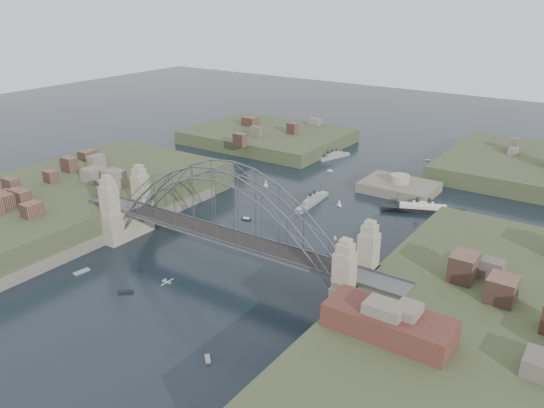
{
  "coord_description": "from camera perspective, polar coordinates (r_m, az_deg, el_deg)",
  "views": [
    {
      "loc": [
        70.68,
        -85.24,
        58.81
      ],
      "look_at": [
        0.0,
        18.0,
        10.0
      ],
      "focal_mm": 36.63,
      "sensor_mm": 36.0,
      "label": 1
    }
  ],
  "objects": [
    {
      "name": "ground",
      "position": [
        125.38,
        -4.68,
        -6.74
      ],
      "size": [
        500.0,
        500.0,
        0.0
      ],
      "primitive_type": "plane",
      "color": "black",
      "rests_on": "ground"
    },
    {
      "name": "small_boat_j",
      "position": [
        130.8,
        -18.98,
        -6.6
      ],
      "size": [
        1.67,
        3.74,
        0.45
      ],
      "color": "silver",
      "rests_on": "ground"
    },
    {
      "name": "shore_east",
      "position": [
        103.32,
        21.72,
        -13.8
      ],
      "size": [
        50.5,
        90.0,
        12.0
      ],
      "color": "#3A4527",
      "rests_on": "ground"
    },
    {
      "name": "aeroplane",
      "position": [
        105.7,
        -10.78,
        -7.85
      ],
      "size": [
        1.66,
        3.16,
        0.46
      ],
      "color": "#AEB0B5"
    },
    {
      "name": "small_boat_f",
      "position": [
        161.05,
        6.93,
        0.12
      ],
      "size": [
        1.73,
        1.38,
        2.38
      ],
      "color": "silver",
      "rests_on": "ground"
    },
    {
      "name": "fort_island",
      "position": [
        176.18,
        12.88,
        1.14
      ],
      "size": [
        22.0,
        16.0,
        9.4
      ],
      "color": "#605B4D",
      "rests_on": "ground"
    },
    {
      "name": "small_boat_k",
      "position": [
        210.92,
        15.68,
        4.36
      ],
      "size": [
        2.06,
        1.66,
        0.45
      ],
      "color": "silver",
      "rests_on": "ground"
    },
    {
      "name": "small_boat_g",
      "position": [
        98.07,
        -6.62,
        -15.59
      ],
      "size": [
        2.38,
        2.32,
        0.45
      ],
      "color": "silver",
      "rests_on": "ground"
    },
    {
      "name": "bridge",
      "position": [
        120.09,
        -4.86,
        -1.54
      ],
      "size": [
        84.0,
        13.8,
        24.6
      ],
      "color": "#515154",
      "rests_on": "ground"
    },
    {
      "name": "small_boat_h",
      "position": [
        191.39,
        5.98,
        3.39
      ],
      "size": [
        2.37,
        1.64,
        1.43
      ],
      "color": "silver",
      "rests_on": "ground"
    },
    {
      "name": "wharf_shed",
      "position": [
        90.38,
        11.9,
        -11.9
      ],
      "size": [
        20.0,
        8.0,
        4.0
      ],
      "primitive_type": "cube",
      "color": "#592D26",
      "rests_on": "shore_east"
    },
    {
      "name": "naval_cruiser_near",
      "position": [
        162.03,
        4.15,
        0.28
      ],
      "size": [
        3.6,
        17.6,
        5.24
      ],
      "color": "#93999B",
      "rests_on": "ground"
    },
    {
      "name": "small_boat_i",
      "position": [
        126.96,
        10.61,
        -6.54
      ],
      "size": [
        2.28,
        2.23,
        1.43
      ],
      "color": "silver",
      "rests_on": "ground"
    },
    {
      "name": "small_boat_a",
      "position": [
        150.79,
        -2.65,
        -1.55
      ],
      "size": [
        2.69,
        1.61,
        1.43
      ],
      "color": "silver",
      "rests_on": "ground"
    },
    {
      "name": "small_boat_c",
      "position": [
        119.92,
        -14.8,
        -8.76
      ],
      "size": [
        2.9,
        2.79,
        0.45
      ],
      "color": "silver",
      "rests_on": "ground"
    },
    {
      "name": "headland_nw",
      "position": [
        227.33,
        -0.48,
        6.45
      ],
      "size": [
        60.0,
        45.0,
        9.0
      ],
      "primitive_type": "cube",
      "color": "#3A4527",
      "rests_on": "ground"
    },
    {
      "name": "ocean_liner",
      "position": [
        161.24,
        15.22,
        -0.53
      ],
      "size": [
        22.64,
        11.83,
        5.7
      ],
      "color": "black",
      "rests_on": "ground"
    },
    {
      "name": "naval_cruiser_far",
      "position": [
        207.2,
        6.41,
        4.9
      ],
      "size": [
        6.44,
        13.96,
        4.76
      ],
      "color": "#93999B",
      "rests_on": "ground"
    },
    {
      "name": "small_boat_e",
      "position": [
        176.75,
        -0.63,
        2.1
      ],
      "size": [
        3.24,
        3.72,
        2.38
      ],
      "color": "silver",
      "rests_on": "ground"
    },
    {
      "name": "small_boat_d",
      "position": [
        139.52,
        13.61,
        -4.19
      ],
      "size": [
        2.51,
        1.27,
        0.45
      ],
      "color": "silver",
      "rests_on": "ground"
    },
    {
      "name": "small_boat_b",
      "position": [
        140.39,
        6.49,
        -3.53
      ],
      "size": [
        1.47,
        1.85,
        0.45
      ],
      "color": "silver",
      "rests_on": "ground"
    },
    {
      "name": "shore_west",
      "position": [
        163.95,
        -20.52,
        -0.39
      ],
      "size": [
        50.5,
        90.0,
        12.0
      ],
      "color": "#3A4527",
      "rests_on": "ground"
    }
  ]
}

